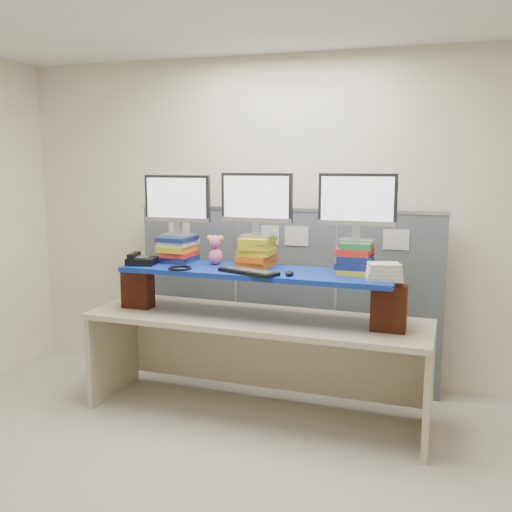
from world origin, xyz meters
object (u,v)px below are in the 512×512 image
(monitor_left, at_px, (177,202))
(monitor_right, at_px, (357,203))
(blue_board, at_px, (256,272))
(desk_phone, at_px, (141,260))
(monitor_center, at_px, (257,201))
(keyboard, at_px, (249,272))
(desk, at_px, (256,337))

(monitor_left, distance_m, monitor_right, 1.40)
(blue_board, bearing_deg, monitor_left, 170.26)
(monitor_right, relative_size, desk_phone, 2.32)
(monitor_center, distance_m, desk_phone, 1.00)
(monitor_left, xyz_separation_m, keyboard, (0.68, -0.31, -0.46))
(monitor_left, relative_size, monitor_center, 1.00)
(desk, bearing_deg, keyboard, -89.62)
(monitor_center, bearing_deg, keyboard, -82.24)
(blue_board, distance_m, monitor_right, 0.88)
(desk, relative_size, monitor_right, 4.70)
(monitor_left, bearing_deg, monitor_center, -0.00)
(monitor_left, bearing_deg, keyboard, -22.00)
(monitor_right, xyz_separation_m, desk_phone, (-1.62, -0.13, -0.46))
(blue_board, distance_m, monitor_center, 0.52)
(monitor_left, height_order, keyboard, monitor_left)
(desk, bearing_deg, desk_phone, -174.19)
(monitor_right, height_order, desk_phone, monitor_right)
(monitor_center, bearing_deg, desk, -72.65)
(blue_board, height_order, monitor_center, monitor_center)
(monitor_center, bearing_deg, monitor_left, 180.00)
(blue_board, relative_size, monitor_right, 3.68)
(blue_board, relative_size, monitor_left, 3.68)
(desk, height_order, desk_phone, desk_phone)
(monitor_center, height_order, desk_phone, monitor_center)
(desk, height_order, monitor_right, monitor_right)
(desk, distance_m, monitor_right, 1.23)
(monitor_left, xyz_separation_m, monitor_right, (1.39, -0.07, 0.02))
(monitor_center, height_order, keyboard, monitor_center)
(monitor_right, bearing_deg, monitor_center, -180.00)
(desk, xyz_separation_m, monitor_center, (-0.03, 0.12, 1.00))
(monitor_center, relative_size, keyboard, 1.16)
(blue_board, xyz_separation_m, monitor_left, (-0.68, 0.15, 0.49))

